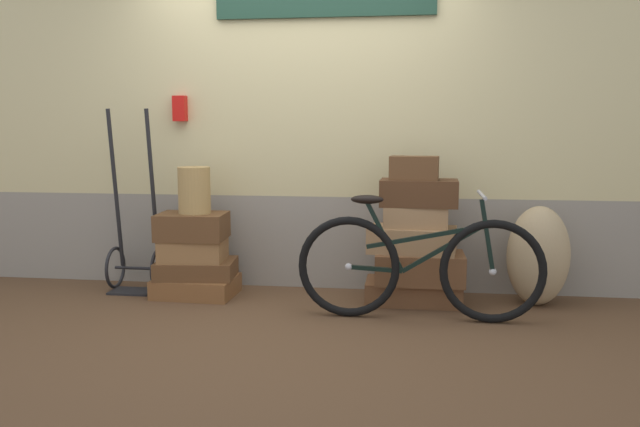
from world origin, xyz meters
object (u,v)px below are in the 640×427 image
Objects in this scene: suitcase_2 at (193,249)px; suitcase_7 at (415,217)px; suitcase_0 at (196,286)px; suitcase_8 at (419,193)px; suitcase_6 at (412,240)px; luggage_trolley at (136,251)px; burlap_sack at (538,256)px; suitcase_4 at (413,292)px; suitcase_5 at (419,268)px; suitcase_9 at (414,168)px; suitcase_1 at (196,269)px; suitcase_3 at (192,226)px; bicycle at (419,267)px; wicker_basket at (194,190)px.

suitcase_2 is 1.04× the size of suitcase_7.
suitcase_8 is (1.68, 0.02, 0.74)m from suitcase_0.
suitcase_0 is at bearing -173.46° from suitcase_6.
luggage_trolley is 1.97× the size of burlap_sack.
suitcase_5 is (0.04, -0.05, 0.19)m from suitcase_4.
luggage_trolley is (-2.21, 0.10, -0.50)m from suitcase_8.
suitcase_1 is at bearing -174.81° from suitcase_9.
suitcase_1 is 0.41× the size of luggage_trolley.
suitcase_0 is 0.14m from suitcase_1.
suitcase_3 is 0.57m from luggage_trolley.
luggage_trolley is (-2.23, 0.14, 0.04)m from suitcase_5.
suitcase_9 is 0.75m from bicycle.
wicker_basket is 1.78m from bicycle.
luggage_trolley is at bearing 177.43° from suitcase_4.
suitcase_3 is (-0.02, -0.00, 0.47)m from suitcase_0.
luggage_trolley reaches higher than suitcase_4.
suitcase_5 is at bearing -3.64° from suitcase_3.
suitcase_1 is 1.06× the size of suitcase_8.
suitcase_4 is (1.67, 0.02, -0.46)m from suitcase_3.
suitcase_9 reaches higher than suitcase_6.
suitcase_4 is 2.03× the size of suitcase_9.
suitcase_4 is 0.94m from burlap_sack.
suitcase_3 is at bearing -90.20° from suitcase_2.
suitcase_9 reaches higher than suitcase_2.
luggage_trolley is (-2.19, 0.11, -0.33)m from suitcase_7.
suitcase_9 is at bearing -113.56° from suitcase_4.
wicker_basket is at bearing -174.64° from suitcase_9.
suitcase_7 reaches higher than suitcase_6.
suitcase_9 is at bearing 159.19° from suitcase_5.
suitcase_2 is at bearing -178.37° from burlap_sack.
luggage_trolley is 2.27m from bicycle.
suitcase_0 is 1.89m from suitcase_9.
suitcase_0 is 0.47m from suitcase_3.
wicker_basket is at bearing 30.19° from suitcase_0.
suitcase_3 is 1.72m from suitcase_8.
suitcase_5 reaches higher than suitcase_4.
burlap_sack is at bearing 6.84° from suitcase_5.
suitcase_9 reaches higher than suitcase_4.
suitcase_5 is 0.37m from suitcase_7.
suitcase_6 is at bearing -5.97° from suitcase_1.
suitcase_5 is (1.71, -0.04, -0.08)m from suitcase_2.
wicker_basket is (-1.69, 0.03, 0.54)m from suitcase_5.
suitcase_2 is (-0.02, 0.00, 0.15)m from suitcase_1.
suitcase_8 reaches higher than suitcase_0.
burlap_sack reaches higher than suitcase_1.
suitcase_4 is 0.73m from suitcase_8.
suitcase_2 is at bearing -11.54° from luggage_trolley.
suitcase_7 is at bearing 30.82° from suitcase_6.
bicycle is (1.68, -0.40, -0.45)m from wicker_basket.
suitcase_6 is at bearing -156.21° from suitcase_7.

